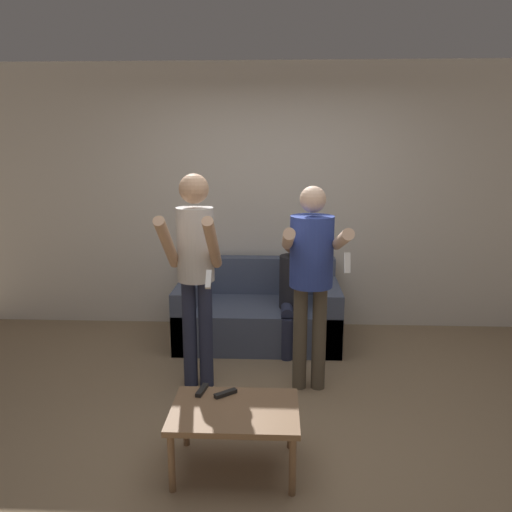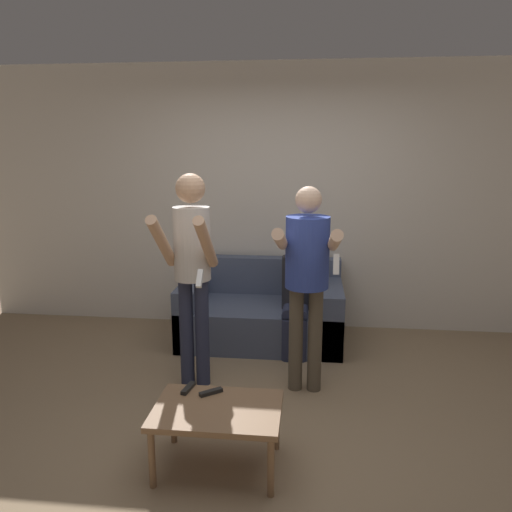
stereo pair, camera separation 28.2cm
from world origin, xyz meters
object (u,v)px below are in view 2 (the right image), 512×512
object	(u,v)px
person_seated	(296,287)
couch	(262,314)
remote_near	(211,392)
person_standing_left	(192,259)
person_standing_right	(307,267)
coffee_table	(217,414)
remote_far	(188,388)

from	to	relation	value
person_seated	couch	bearing A→B (deg)	147.51
remote_near	person_standing_left	bearing A→B (deg)	109.78
person_standing_right	remote_near	distance (m)	1.20
remote_near	person_standing_right	bearing A→B (deg)	56.56
person_standing_left	couch	bearing A→B (deg)	66.75
person_seated	person_standing_left	bearing A→B (deg)	-133.90
remote_near	coffee_table	bearing A→B (deg)	-65.94
person_standing_left	remote_far	distance (m)	1.06
remote_near	remote_far	world-z (taller)	same
remote_near	remote_far	bearing A→B (deg)	167.10
person_standing_left	person_seated	distance (m)	1.20
person_standing_left	coffee_table	size ratio (longest dim) A/B	2.26
person_seated	remote_near	xyz separation A→B (m)	(-0.47, -1.67, -0.21)
person_standing_right	remote_far	bearing A→B (deg)	-131.08
couch	person_standing_right	distance (m)	1.34
person_standing_right	coffee_table	distance (m)	1.31
remote_far	person_standing_right	bearing A→B (deg)	48.92
coffee_table	couch	bearing A→B (deg)	88.34
remote_far	person_standing_left	bearing A→B (deg)	100.86
coffee_table	remote_far	distance (m)	0.30
coffee_table	remote_near	bearing A→B (deg)	114.06
person_standing_right	remote_near	bearing A→B (deg)	-123.44
person_seated	remote_far	xyz separation A→B (m)	(-0.62, -1.64, -0.21)
coffee_table	person_standing_right	bearing A→B (deg)	63.84
person_standing_right	person_seated	bearing A→B (deg)	97.18
couch	remote_far	distance (m)	1.88
person_seated	remote_far	distance (m)	1.76
coffee_table	remote_near	world-z (taller)	remote_near
person_seated	coffee_table	world-z (taller)	person_seated
couch	person_standing_left	xyz separation A→B (m)	(-0.44, -1.02, 0.78)
coffee_table	remote_far	world-z (taller)	remote_far
person_standing_right	remote_near	world-z (taller)	person_standing_right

